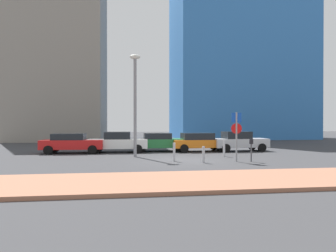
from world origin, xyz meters
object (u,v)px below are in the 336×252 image
object	(u,v)px
parking_sign_post	(236,131)
traffic_bollard_near	(203,155)
street_lamp	(135,96)
traffic_bollard_mid	(174,152)
parking_meter	(251,147)
parked_car_white	(118,142)
parked_car_orange	(199,142)
parked_car_green	(159,142)
traffic_bollard_far	(224,148)
parked_car_red	(72,143)
parked_car_silver	(239,141)

from	to	relation	value
parking_sign_post	traffic_bollard_near	world-z (taller)	parking_sign_post
street_lamp	traffic_bollard_mid	size ratio (longest dim) A/B	6.25
parking_meter	traffic_bollard_near	bearing A→B (deg)	-178.06
parked_car_white	traffic_bollard_near	distance (m)	8.31
parked_car_orange	traffic_bollard_near	xyz separation A→B (m)	(-1.34, -6.54, -0.31)
parked_car_white	parking_meter	world-z (taller)	parked_car_white
parked_car_green	traffic_bollard_mid	distance (m)	6.21
traffic_bollard_far	parking_meter	bearing A→B (deg)	-75.48
parking_meter	traffic_bollard_mid	distance (m)	4.42
parked_car_red	traffic_bollard_far	size ratio (longest dim) A/B	4.11
parked_car_green	parking_meter	xyz separation A→B (m)	(4.61, -6.92, 0.09)
parked_car_red	traffic_bollard_far	xyz separation A→B (m)	(10.42, -3.64, -0.23)
parked_car_orange	parking_sign_post	distance (m)	6.45
parked_car_red	traffic_bollard_near	xyz separation A→B (m)	(8.30, -6.44, -0.31)
traffic_bollard_mid	traffic_bollard_far	xyz separation A→B (m)	(3.65, 1.99, 0.01)
parking_meter	traffic_bollard_mid	bearing A→B (deg)	170.62
parked_car_silver	traffic_bollard_far	bearing A→B (deg)	-124.00
parked_car_white	street_lamp	world-z (taller)	street_lamp
parked_car_green	parking_sign_post	xyz separation A→B (m)	(3.77, -6.81, 1.02)
parking_meter	traffic_bollard_near	xyz separation A→B (m)	(-2.83, -0.10, -0.39)
traffic_bollard_near	parked_car_green	bearing A→B (deg)	104.25
parked_car_orange	parking_meter	xyz separation A→B (m)	(1.49, -6.45, 0.08)
parked_car_green	parked_car_orange	distance (m)	3.16
parked_car_orange	parking_sign_post	world-z (taller)	parking_sign_post
parked_car_red	traffic_bollard_near	world-z (taller)	parked_car_red
parked_car_orange	parked_car_silver	distance (m)	3.23
parked_car_orange	parking_meter	distance (m)	6.62
street_lamp	traffic_bollard_near	size ratio (longest dim) A/B	7.31
parked_car_green	traffic_bollard_far	distance (m)	5.75
parked_car_red	parked_car_orange	bearing A→B (deg)	0.62
parking_sign_post	parked_car_silver	bearing A→B (deg)	67.45
street_lamp	traffic_bollard_near	world-z (taller)	street_lamp
parked_car_silver	parking_meter	size ratio (longest dim) A/B	3.37
parked_car_orange	parking_sign_post	bearing A→B (deg)	-84.18
traffic_bollard_near	parking_sign_post	bearing A→B (deg)	6.00
parked_car_silver	traffic_bollard_far	world-z (taller)	parked_car_silver
traffic_bollard_mid	street_lamp	bearing A→B (deg)	129.58
parked_car_green	parked_car_orange	bearing A→B (deg)	-8.56
parked_car_orange	traffic_bollard_near	world-z (taller)	parked_car_orange
traffic_bollard_near	street_lamp	bearing A→B (deg)	136.99
parked_car_silver	traffic_bollard_mid	size ratio (longest dim) A/B	4.07
parked_car_green	parking_sign_post	distance (m)	7.85
parked_car_silver	traffic_bollard_near	distance (m)	7.89
parked_car_orange	traffic_bollard_mid	xyz separation A→B (m)	(-2.87, -5.73, -0.23)
parked_car_silver	street_lamp	world-z (taller)	street_lamp
parked_car_red	parked_car_white	world-z (taller)	parked_car_white
parked_car_silver	street_lamp	distance (m)	9.35
parking_sign_post	traffic_bollard_far	size ratio (longest dim) A/B	2.60
parked_car_white	parking_sign_post	xyz separation A→B (m)	(6.96, -6.44, 0.99)
traffic_bollard_mid	parked_car_white	bearing A→B (deg)	120.57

